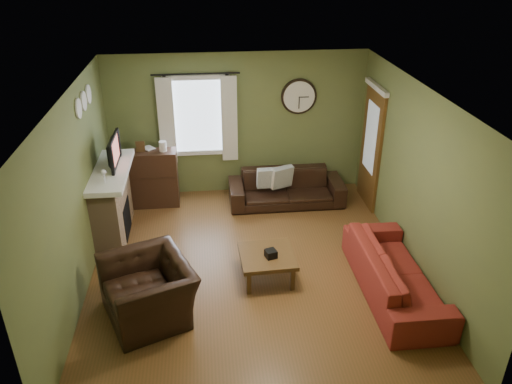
{
  "coord_description": "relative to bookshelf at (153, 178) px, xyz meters",
  "views": [
    {
      "loc": [
        -0.59,
        -5.95,
        4.32
      ],
      "look_at": [
        0.1,
        0.4,
        1.05
      ],
      "focal_mm": 35.0,
      "sensor_mm": 36.0,
      "label": 1
    }
  ],
  "objects": [
    {
      "name": "armchair",
      "position": [
        0.15,
        -2.99,
        -0.14
      ],
      "size": [
        1.37,
        1.45,
        0.75
      ],
      "primitive_type": "imported",
      "rotation": [
        0.0,
        0.0,
        -1.18
      ],
      "color": "black",
      "rests_on": "floor"
    },
    {
      "name": "bookshelf",
      "position": [
        0.0,
        0.0,
        0.0
      ],
      "size": [
        0.87,
        0.37,
        1.03
      ],
      "primitive_type": null,
      "color": "#321E14",
      "rests_on": "floor"
    },
    {
      "name": "coffee_table",
      "position": [
        1.73,
        -2.41,
        -0.31
      ],
      "size": [
        0.78,
        0.78,
        0.4
      ],
      "primitive_type": null,
      "rotation": [
        0.0,
        0.0,
        0.04
      ],
      "color": "#4F351B",
      "rests_on": "floor"
    },
    {
      "name": "book",
      "position": [
        -0.11,
        0.08,
        0.45
      ],
      "size": [
        0.27,
        0.28,
        0.02
      ],
      "primitive_type": "imported",
      "rotation": [
        0.0,
        0.0,
        0.65
      ],
      "color": "#4F351B",
      "rests_on": "bookshelf"
    },
    {
      "name": "tv_screen",
      "position": [
        -0.43,
        -0.86,
        0.9
      ],
      "size": [
        0.02,
        0.62,
        0.36
      ],
      "primitive_type": "cube",
      "color": "#994C3F",
      "rests_on": "mantel"
    },
    {
      "name": "wall_right",
      "position": [
        3.84,
        -2.16,
        0.79
      ],
      "size": [
        0.0,
        5.2,
        2.6
      ],
      "primitive_type": "cube",
      "color": "#5F6C39",
      "rests_on": "ground"
    },
    {
      "name": "firebox",
      "position": [
        -0.37,
        -1.01,
        -0.21
      ],
      "size": [
        0.04,
        0.6,
        0.55
      ],
      "primitive_type": "cube",
      "color": "black",
      "rests_on": "fireplace"
    },
    {
      "name": "pillow_left",
      "position": [
        2.01,
        -0.27,
        0.04
      ],
      "size": [
        0.37,
        0.12,
        0.37
      ],
      "primitive_type": "cube",
      "rotation": [
        0.0,
        0.0,
        0.01
      ],
      "color": "#929A98",
      "rests_on": "sofa_brown"
    },
    {
      "name": "mantel",
      "position": [
        -0.53,
        -1.01,
        0.63
      ],
      "size": [
        0.58,
        1.6,
        0.08
      ],
      "primitive_type": "cube",
      "color": "white",
      "rests_on": "fireplace"
    },
    {
      "name": "medallion_right",
      "position": [
        -0.74,
        -0.66,
        1.74
      ],
      "size": [
        0.28,
        0.28,
        0.03
      ],
      "primitive_type": "cylinder",
      "color": "white",
      "rests_on": "wall_left"
    },
    {
      "name": "medallion_left",
      "position": [
        -0.74,
        -1.36,
        1.74
      ],
      "size": [
        0.28,
        0.28,
        0.03
      ],
      "primitive_type": "cylinder",
      "color": "white",
      "rests_on": "wall_left"
    },
    {
      "name": "wine_glass_b",
      "position": [
        -0.51,
        -1.47,
        0.76
      ],
      "size": [
        0.07,
        0.07,
        0.19
      ],
      "primitive_type": null,
      "color": "white",
      "rests_on": "mantel"
    },
    {
      "name": "wall_left",
      "position": [
        -0.76,
        -2.16,
        0.79
      ],
      "size": [
        0.0,
        5.2,
        2.6
      ],
      "primitive_type": "cube",
      "color": "#5F6C39",
      "rests_on": "ground"
    },
    {
      "name": "tv",
      "position": [
        -0.51,
        -0.86,
        0.84
      ],
      "size": [
        0.08,
        0.6,
        0.35
      ],
      "primitive_type": "imported",
      "rotation": [
        0.0,
        0.0,
        1.57
      ],
      "color": "black",
      "rests_on": "mantel"
    },
    {
      "name": "sofa_red",
      "position": [
        3.4,
        -2.89,
        -0.2
      ],
      "size": [
        0.85,
        2.18,
        0.64
      ],
      "primitive_type": "imported",
      "rotation": [
        0.0,
        0.0,
        1.57
      ],
      "color": "maroon",
      "rests_on": "floor"
    },
    {
      "name": "pillow_right",
      "position": [
        2.26,
        -0.26,
        0.04
      ],
      "size": [
        0.41,
        0.26,
        0.4
      ],
      "primitive_type": "cube",
      "rotation": [
        0.0,
        0.0,
        0.4
      ],
      "color": "#929A98",
      "rests_on": "sofa_brown"
    },
    {
      "name": "curtain_left",
      "position": [
        0.29,
        0.32,
        0.94
      ],
      "size": [
        0.28,
        0.04,
        1.55
      ],
      "primitive_type": "cube",
      "color": "silver",
      "rests_on": "wall_back"
    },
    {
      "name": "wall_front",
      "position": [
        1.54,
        -4.76,
        0.79
      ],
      "size": [
        4.6,
        0.0,
        2.6
      ],
      "primitive_type": "cube",
      "color": "#5F6C39",
      "rests_on": "ground"
    },
    {
      "name": "window_pane",
      "position": [
        0.84,
        0.42,
        0.99
      ],
      "size": [
        1.0,
        0.02,
        1.3
      ],
      "primitive_type": null,
      "color": "silver",
      "rests_on": "wall_back"
    },
    {
      "name": "fireplace",
      "position": [
        -0.56,
        -1.01,
        0.04
      ],
      "size": [
        0.4,
        1.4,
        1.1
      ],
      "primitive_type": "cube",
      "color": "tan",
      "rests_on": "floor"
    },
    {
      "name": "wall_back",
      "position": [
        1.54,
        0.44,
        0.79
      ],
      "size": [
        4.6,
        0.0,
        2.6
      ],
      "primitive_type": "cube",
      "color": "#5F6C39",
      "rests_on": "ground"
    },
    {
      "name": "ceiling",
      "position": [
        1.54,
        -2.16,
        2.09
      ],
      "size": [
        4.6,
        5.2,
        0.0
      ],
      "primitive_type": "cube",
      "color": "white",
      "rests_on": "ground"
    },
    {
      "name": "sofa_brown",
      "position": [
        2.36,
        -0.19,
        -0.22
      ],
      "size": [
        2.05,
        0.8,
        0.6
      ],
      "primitive_type": "imported",
      "color": "black",
      "rests_on": "floor"
    },
    {
      "name": "curtain_right",
      "position": [
        1.39,
        0.32,
        0.94
      ],
      "size": [
        0.28,
        0.04,
        1.55
      ],
      "primitive_type": "cube",
      "color": "silver",
      "rests_on": "wall_back"
    },
    {
      "name": "curtain_rod",
      "position": [
        0.84,
        0.32,
        1.76
      ],
      "size": [
        0.03,
        0.03,
        1.5
      ],
      "primitive_type": "cylinder",
      "color": "black",
      "rests_on": "wall_back"
    },
    {
      "name": "wall_clock",
      "position": [
        2.64,
        0.39,
        1.29
      ],
      "size": [
        0.64,
        0.06,
        0.64
      ],
      "primitive_type": null,
      "color": "white",
      "rests_on": "wall_back"
    },
    {
      "name": "tissue_box",
      "position": [
        1.77,
        -2.47,
        -0.11
      ],
      "size": [
        0.18,
        0.18,
        0.11
      ],
      "primitive_type": "cube",
      "rotation": [
        0.0,
        0.0,
        0.3
      ],
      "color": "black",
      "rests_on": "coffee_table"
    },
    {
      "name": "floor",
      "position": [
        1.54,
        -2.16,
        -0.51
      ],
      "size": [
        4.6,
        5.2,
        0.0
      ],
      "primitive_type": "cube",
      "color": "brown",
      "rests_on": "ground"
    },
    {
      "name": "wine_glass_a",
      "position": [
        -0.51,
        -1.51,
        0.77
      ],
      "size": [
        0.07,
        0.07,
        0.21
      ],
      "primitive_type": null,
      "color": "white",
      "rests_on": "mantel"
    },
    {
      "name": "medallion_mid",
      "position": [
        -0.74,
        -1.01,
        1.74
      ],
      "size": [
        0.28,
        0.28,
        0.03
      ],
      "primitive_type": "cylinder",
      "color": "white",
      "rests_on": "wall_left"
    },
    {
      "name": "door",
      "position": [
        3.81,
        -0.31,
        0.54
      ],
      "size": [
        0.05,
        0.9,
        2.1
      ],
      "primitive_type": "cube",
      "color": "brown",
      "rests_on": "floor"
    }
  ]
}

